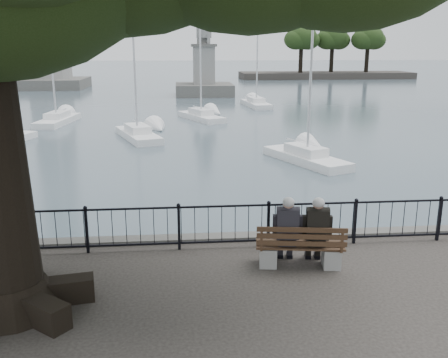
{
  "coord_description": "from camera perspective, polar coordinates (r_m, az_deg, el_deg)",
  "views": [
    {
      "loc": [
        -0.94,
        -7.92,
        4.37
      ],
      "look_at": [
        0.0,
        2.5,
        1.6
      ],
      "focal_mm": 40.0,
      "sensor_mm": 36.0,
      "label": 1
    }
  ],
  "objects": [
    {
      "name": "harbor",
      "position": [
        11.99,
        -0.22,
        -9.13
      ],
      "size": [
        260.0,
        260.0,
        1.2
      ],
      "color": "#4B4946",
      "rests_on": "ground"
    },
    {
      "name": "railing",
      "position": [
        11.13,
        0.0,
        -5.19
      ],
      "size": [
        22.06,
        0.06,
        1.0
      ],
      "color": "black",
      "rests_on": "ground"
    },
    {
      "name": "bench",
      "position": [
        10.41,
        8.68,
        -8.2
      ],
      "size": [
        1.85,
        0.79,
        0.95
      ],
      "color": "gray",
      "rests_on": "ground"
    },
    {
      "name": "person_left",
      "position": [
        10.34,
        7.2,
        -6.13
      ],
      "size": [
        0.48,
        0.78,
        1.5
      ],
      "color": "black",
      "rests_on": "ground"
    },
    {
      "name": "person_right",
      "position": [
        10.4,
        10.47,
        -6.15
      ],
      "size": [
        0.48,
        0.78,
        1.5
      ],
      "color": "black",
      "rests_on": "ground"
    },
    {
      "name": "lion_monument",
      "position": [
        57.99,
        -2.31,
        11.89
      ],
      "size": [
        6.46,
        6.46,
        9.41
      ],
      "color": "#4B4946",
      "rests_on": "ground"
    },
    {
      "name": "sailboat_a",
      "position": [
        31.28,
        -24.03,
        4.19
      ],
      "size": [
        2.85,
        5.11,
        8.63
      ],
      "color": "white",
      "rests_on": "ground"
    },
    {
      "name": "sailboat_b",
      "position": [
        30.7,
        -9.82,
        5.19
      ],
      "size": [
        3.28,
        5.79,
        11.59
      ],
      "color": "white",
      "rests_on": "ground"
    },
    {
      "name": "sailboat_c",
      "position": [
        24.26,
        9.32,
        2.59
      ],
      "size": [
        3.42,
        5.46,
        10.08
      ],
      "color": "white",
      "rests_on": "ground"
    },
    {
      "name": "sailboat_e",
      "position": [
        38.25,
        -18.5,
        6.58
      ],
      "size": [
        2.3,
        5.95,
        13.26
      ],
      "color": "white",
      "rests_on": "ground"
    },
    {
      "name": "sailboat_f",
      "position": [
        38.39,
        -2.64,
        7.26
      ],
      "size": [
        3.59,
        5.62,
        10.58
      ],
      "color": "white",
      "rests_on": "ground"
    },
    {
      "name": "sailboat_g",
      "position": [
        47.16,
        3.67,
        8.64
      ],
      "size": [
        2.28,
        6.03,
        10.32
      ],
      "color": "white",
      "rests_on": "ground"
    },
    {
      "name": "far_shore",
      "position": [
        91.31,
        12.04,
        13.67
      ],
      "size": [
        30.0,
        8.6,
        9.18
      ],
      "color": "#292521",
      "rests_on": "ground"
    }
  ]
}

